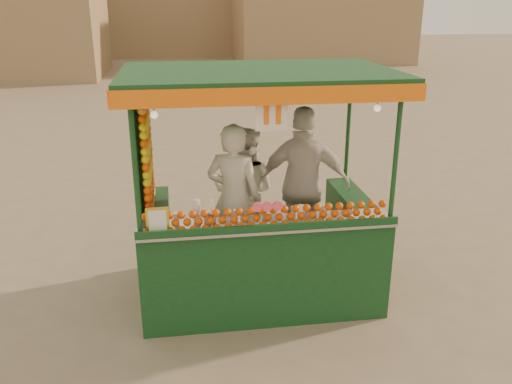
{
  "coord_description": "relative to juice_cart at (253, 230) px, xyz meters",
  "views": [
    {
      "loc": [
        -0.83,
        -5.42,
        3.23
      ],
      "look_at": [
        -0.04,
        -0.07,
        1.26
      ],
      "focal_mm": 37.38,
      "sensor_mm": 36.0,
      "label": 1
    }
  ],
  "objects": [
    {
      "name": "vendor_right",
      "position": [
        0.64,
        0.35,
        0.38
      ],
      "size": [
        1.14,
        0.66,
        1.82
      ],
      "rotation": [
        0.0,
        0.0,
        2.93
      ],
      "color": "silver",
      "rests_on": "ground"
    },
    {
      "name": "vendor_left",
      "position": [
        -0.19,
        0.18,
        0.32
      ],
      "size": [
        0.73,
        0.62,
        1.7
      ],
      "rotation": [
        0.0,
        0.0,
        2.73
      ],
      "color": "silver",
      "rests_on": "ground"
    },
    {
      "name": "ground",
      "position": [
        0.07,
        0.1,
        -0.83
      ],
      "size": [
        90.0,
        90.0,
        0.0
      ],
      "primitive_type": "plane",
      "color": "#6F5F4F",
      "rests_on": "ground"
    },
    {
      "name": "juice_cart",
      "position": [
        0.0,
        0.0,
        0.0
      ],
      "size": [
        2.81,
        1.82,
        2.55
      ],
      "color": "#0F3716",
      "rests_on": "ground"
    },
    {
      "name": "building_right",
      "position": [
        7.07,
        24.1,
        1.67
      ],
      "size": [
        9.0,
        6.0,
        5.0
      ],
      "primitive_type": "cube",
      "color": "#8B6F4F",
      "rests_on": "ground"
    },
    {
      "name": "vendor_middle",
      "position": [
        -0.03,
        0.53,
        0.26
      ],
      "size": [
        0.94,
        0.85,
        1.57
      ],
      "rotation": [
        0.0,
        0.0,
        2.73
      ],
      "color": "silver",
      "rests_on": "ground"
    }
  ]
}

